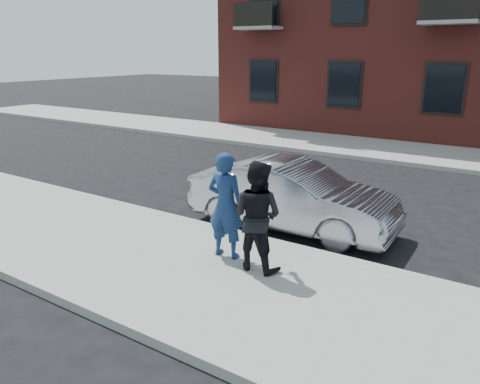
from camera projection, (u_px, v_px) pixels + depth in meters
The scene contains 8 objects.
ground at pixel (254, 288), 7.27m from camera, with size 100.00×100.00×0.00m, color black.
near_sidewalk at pixel (245, 290), 7.04m from camera, with size 50.00×3.50×0.15m, color gray.
near_curb at pixel (299, 249), 8.48m from camera, with size 50.00×0.10×0.15m, color #999691.
far_sidewalk at pixel (423, 154), 16.25m from camera, with size 50.00×3.50×0.15m, color gray.
far_curb at pixel (410, 164), 14.81m from camera, with size 50.00×0.10×0.15m, color #999691.
silver_sedan at pixel (292, 196), 9.49m from camera, with size 1.48×4.24×1.40m, color #999BA3.
man_hoodie at pixel (226, 205), 7.79m from camera, with size 0.70×0.53×1.82m.
man_peacoat at pixel (257, 216), 7.36m from camera, with size 0.87×0.68×1.78m.
Camera 1 is at (3.39, -5.57, 3.53)m, focal length 35.00 mm.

